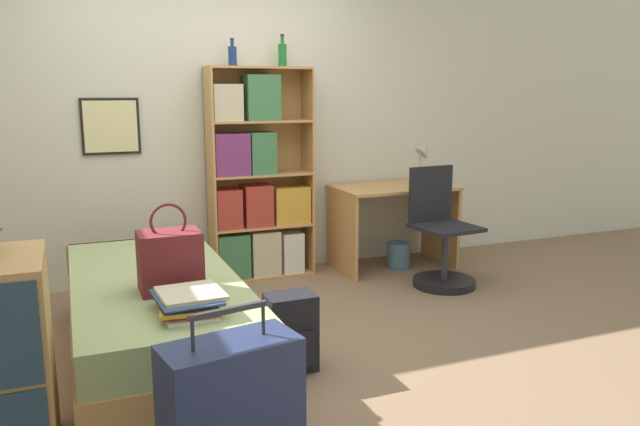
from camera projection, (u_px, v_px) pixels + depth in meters
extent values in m
plane|color=#84664C|center=(261.00, 343.00, 3.87)|extent=(14.00, 14.00, 0.00)
cube|color=beige|center=(202.00, 120.00, 5.05)|extent=(10.00, 0.06, 2.60)
cube|color=black|center=(111.00, 126.00, 4.75)|extent=(0.43, 0.02, 0.43)
cube|color=beige|center=(111.00, 126.00, 4.74)|extent=(0.39, 0.01, 0.39)
cube|color=tan|center=(157.00, 335.00, 3.61)|extent=(0.92, 2.02, 0.30)
cube|color=#9EAD70|center=(155.00, 294.00, 3.56)|extent=(0.89, 1.99, 0.20)
cube|color=tan|center=(137.00, 273.00, 4.49)|extent=(0.92, 0.04, 0.50)
cube|color=maroon|center=(170.00, 261.00, 3.28)|extent=(0.32, 0.23, 0.32)
torus|color=maroon|center=(168.00, 221.00, 3.23)|extent=(0.19, 0.02, 0.19)
cube|color=silver|center=(188.00, 312.00, 2.96)|extent=(0.24, 0.33, 0.02)
cube|color=#B2382D|center=(191.00, 307.00, 2.98)|extent=(0.30, 0.33, 0.02)
cube|color=gold|center=(188.00, 304.00, 2.95)|extent=(0.31, 0.35, 0.02)
cube|color=#232328|center=(188.00, 299.00, 2.97)|extent=(0.30, 0.30, 0.02)
cube|color=#334C84|center=(187.00, 297.00, 2.95)|extent=(0.30, 0.37, 0.01)
cube|color=beige|center=(191.00, 293.00, 2.96)|extent=(0.31, 0.32, 0.02)
cube|color=navy|center=(232.00, 424.00, 2.32)|extent=(0.54, 0.33, 0.65)
cylinder|color=#2D2D33|center=(193.00, 334.00, 2.17)|extent=(0.01, 0.01, 0.12)
cylinder|color=#2D2D33|center=(263.00, 319.00, 2.31)|extent=(0.01, 0.01, 0.12)
cube|color=#2D2D33|center=(229.00, 310.00, 2.23)|extent=(0.30, 0.07, 0.02)
cube|color=tan|center=(211.00, 177.00, 4.96)|extent=(0.02, 0.29, 1.72)
cube|color=tan|center=(308.00, 172.00, 5.27)|extent=(0.02, 0.29, 1.72)
cube|color=tan|center=(256.00, 172.00, 5.24)|extent=(0.85, 0.01, 1.72)
cube|color=tan|center=(263.00, 274.00, 5.28)|extent=(0.81, 0.29, 0.02)
cube|color=tan|center=(262.00, 226.00, 5.20)|extent=(0.81, 0.29, 0.02)
cube|color=tan|center=(261.00, 174.00, 5.11)|extent=(0.81, 0.29, 0.02)
cube|color=tan|center=(260.00, 121.00, 5.03)|extent=(0.81, 0.29, 0.02)
cube|color=tan|center=(259.00, 68.00, 4.95)|extent=(0.81, 0.29, 0.02)
cube|color=#427A4C|center=(232.00, 256.00, 5.13)|extent=(0.26, 0.22, 0.37)
cube|color=beige|center=(264.00, 252.00, 5.23)|extent=(0.24, 0.22, 0.37)
cube|color=silver|center=(290.00, 251.00, 5.32)|extent=(0.18, 0.22, 0.34)
cube|color=#B2382D|center=(227.00, 209.00, 5.04)|extent=(0.21, 0.22, 0.32)
cube|color=#B2382D|center=(257.00, 205.00, 5.13)|extent=(0.23, 0.22, 0.34)
cube|color=gold|center=(290.00, 205.00, 5.24)|extent=(0.30, 0.22, 0.31)
cube|color=#7A336B|center=(230.00, 154.00, 4.97)|extent=(0.28, 0.22, 0.34)
cube|color=#427A4C|center=(261.00, 153.00, 5.07)|extent=(0.21, 0.22, 0.34)
cube|color=beige|center=(226.00, 103.00, 4.89)|extent=(0.23, 0.22, 0.29)
cube|color=#427A4C|center=(261.00, 98.00, 4.99)|extent=(0.27, 0.22, 0.36)
cylinder|color=navy|center=(232.00, 56.00, 4.87)|extent=(0.07, 0.07, 0.15)
cylinder|color=navy|center=(232.00, 43.00, 4.85)|extent=(0.03, 0.03, 0.05)
cylinder|color=#232328|center=(232.00, 39.00, 4.85)|extent=(0.03, 0.03, 0.02)
cylinder|color=#1E6B2D|center=(282.00, 56.00, 5.03)|extent=(0.07, 0.07, 0.18)
cylinder|color=#1E6B2D|center=(282.00, 40.00, 5.01)|extent=(0.03, 0.03, 0.06)
cylinder|color=#232328|center=(282.00, 35.00, 5.00)|extent=(0.03, 0.03, 0.02)
cube|color=tan|center=(394.00, 187.00, 5.41)|extent=(1.02, 0.63, 0.02)
cube|color=tan|center=(342.00, 233.00, 5.30)|extent=(0.03, 0.59, 0.70)
cube|color=tan|center=(440.00, 224.00, 5.67)|extent=(0.03, 0.59, 0.70)
cylinder|color=#ADA89E|center=(419.00, 183.00, 5.54)|extent=(0.16, 0.16, 0.02)
cylinder|color=#ADA89E|center=(420.00, 167.00, 5.51)|extent=(0.02, 0.02, 0.26)
cone|color=#ADA89E|center=(425.00, 149.00, 5.50)|extent=(0.17, 0.13, 0.17)
cylinder|color=black|center=(444.00, 282.00, 4.99)|extent=(0.49, 0.49, 0.06)
cylinder|color=#333338|center=(445.00, 258.00, 4.95)|extent=(0.05, 0.05, 0.46)
cube|color=black|center=(446.00, 228.00, 4.90)|extent=(0.49, 0.49, 0.03)
cube|color=black|center=(431.00, 194.00, 5.04)|extent=(0.41, 0.08, 0.45)
cube|color=black|center=(291.00, 332.00, 3.46)|extent=(0.27, 0.19, 0.44)
cube|color=black|center=(298.00, 351.00, 3.38)|extent=(0.19, 0.03, 0.20)
cylinder|color=slate|center=(398.00, 255.00, 5.48)|extent=(0.20, 0.20, 0.23)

